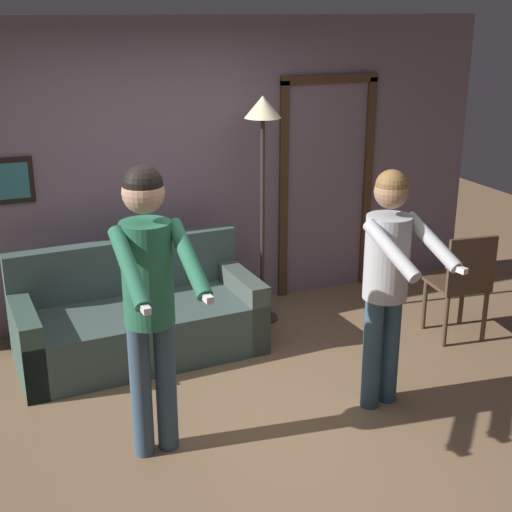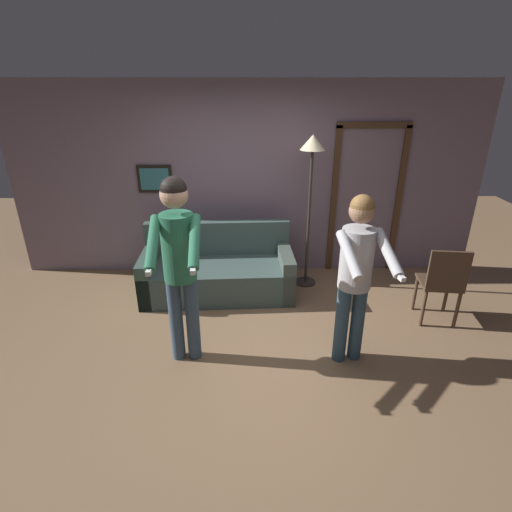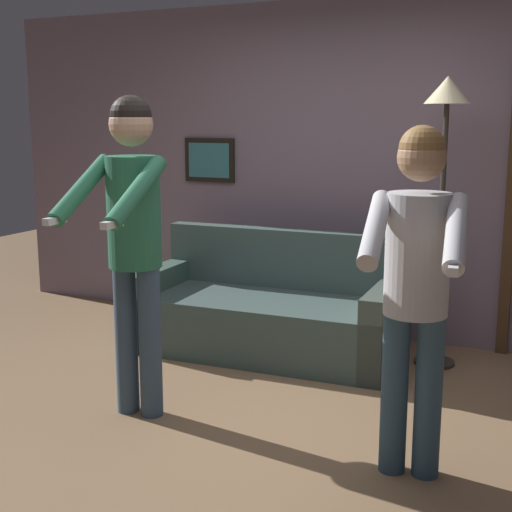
% 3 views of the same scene
% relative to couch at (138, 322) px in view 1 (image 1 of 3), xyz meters
% --- Properties ---
extents(ground_plane, '(12.00, 12.00, 0.00)m').
position_rel_couch_xyz_m(ground_plane, '(0.39, -1.29, -0.28)').
color(ground_plane, '#896949').
extents(back_wall_assembly, '(6.40, 0.10, 2.60)m').
position_rel_couch_xyz_m(back_wall_assembly, '(0.41, 0.73, 1.02)').
color(back_wall_assembly, slate).
rests_on(back_wall_assembly, ground_plane).
extents(couch, '(1.93, 0.93, 0.87)m').
position_rel_couch_xyz_m(couch, '(0.00, 0.00, 0.00)').
color(couch, '#405551').
rests_on(couch, ground_plane).
extents(torchiere_lamp, '(0.31, 0.31, 1.98)m').
position_rel_couch_xyz_m(torchiere_lamp, '(1.18, 0.23, 1.33)').
color(torchiere_lamp, '#332D28').
rests_on(torchiere_lamp, ground_plane).
extents(person_standing_left, '(0.46, 0.71, 1.83)m').
position_rel_couch_xyz_m(person_standing_left, '(-0.22, -1.37, 0.85)').
color(person_standing_left, '#3A5169').
rests_on(person_standing_left, ground_plane).
extents(person_standing_right, '(0.50, 0.65, 1.68)m').
position_rel_couch_xyz_m(person_standing_right, '(1.38, -1.42, 0.74)').
color(person_standing_right, '#335268').
rests_on(person_standing_right, ground_plane).
extents(dining_chair_distant, '(0.47, 0.47, 0.93)m').
position_rel_couch_xyz_m(dining_chair_distant, '(2.54, -0.77, 0.25)').
color(dining_chair_distant, '#4C3828').
rests_on(dining_chair_distant, ground_plane).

